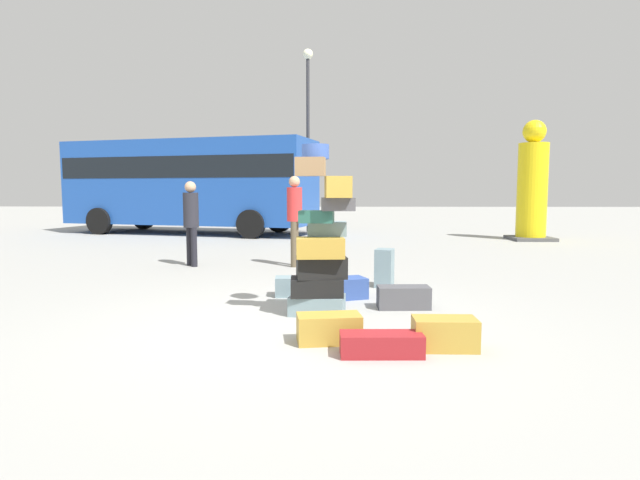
# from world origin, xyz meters

# --- Properties ---
(ground_plane) EXTENTS (80.00, 80.00, 0.00)m
(ground_plane) POSITION_xyz_m (0.00, 0.00, 0.00)
(ground_plane) COLOR #9E9E99
(suitcase_tower) EXTENTS (0.80, 0.69, 2.05)m
(suitcase_tower) POSITION_xyz_m (0.28, 0.51, 0.76)
(suitcase_tower) COLOR gray
(suitcase_tower) RESTS_ON ground
(suitcase_tan_upright_blue) EXTENTS (0.60, 0.34, 0.30)m
(suitcase_tan_upright_blue) POSITION_xyz_m (1.49, -0.80, 0.15)
(suitcase_tan_upright_blue) COLOR #B28C33
(suitcase_tan_upright_blue) RESTS_ON ground
(suitcase_tan_white_trunk) EXTENTS (0.67, 0.41, 0.28)m
(suitcase_tan_white_trunk) POSITION_xyz_m (0.39, -0.60, 0.14)
(suitcase_tan_white_trunk) COLOR #B28C33
(suitcase_tan_white_trunk) RESTS_ON ground
(suitcase_maroon_foreground_near) EXTENTS (0.76, 0.31, 0.21)m
(suitcase_maroon_foreground_near) POSITION_xyz_m (0.87, -1.01, 0.10)
(suitcase_maroon_foreground_near) COLOR maroon
(suitcase_maroon_foreground_near) RESTS_ON ground
(suitcase_navy_foreground_far) EXTENTS (0.82, 0.60, 0.29)m
(suitcase_navy_foreground_far) POSITION_xyz_m (0.53, 1.45, 0.14)
(suitcase_navy_foreground_far) COLOR #334F99
(suitcase_navy_foreground_far) RESTS_ON ground
(suitcase_slate_right_side) EXTENTS (0.57, 0.35, 0.28)m
(suitcase_slate_right_side) POSITION_xyz_m (-0.11, 1.63, 0.14)
(suitcase_slate_right_side) COLOR gray
(suitcase_slate_right_side) RESTS_ON ground
(suitcase_slate_left_side) EXTENTS (0.34, 0.38, 0.60)m
(suitcase_slate_left_side) POSITION_xyz_m (1.25, 2.35, 0.30)
(suitcase_slate_left_side) COLOR gray
(suitcase_slate_left_side) RESTS_ON ground
(suitcase_charcoal_behind_tower) EXTENTS (0.67, 0.33, 0.29)m
(suitcase_charcoal_behind_tower) POSITION_xyz_m (1.34, 0.89, 0.14)
(suitcase_charcoal_behind_tower) COLOR #4C4C51
(suitcase_charcoal_behind_tower) RESTS_ON ground
(person_bearded_onlooker) EXTENTS (0.30, 0.30, 1.68)m
(person_bearded_onlooker) POSITION_xyz_m (-2.35, 4.49, 0.99)
(person_bearded_onlooker) COLOR black
(person_bearded_onlooker) RESTS_ON ground
(person_tourist_with_camera) EXTENTS (0.30, 0.34, 1.78)m
(person_tourist_with_camera) POSITION_xyz_m (-0.30, 4.50, 1.07)
(person_tourist_with_camera) COLOR brown
(person_tourist_with_camera) RESTS_ON ground
(yellow_dummy_statue) EXTENTS (1.21, 1.21, 3.56)m
(yellow_dummy_statue) POSITION_xyz_m (6.44, 9.96, 1.57)
(yellow_dummy_statue) COLOR yellow
(yellow_dummy_statue) RESTS_ON ground
(parked_bus) EXTENTS (8.91, 4.61, 3.15)m
(parked_bus) POSITION_xyz_m (-4.42, 12.16, 1.83)
(parked_bus) COLOR #1E4CA5
(parked_bus) RESTS_ON ground
(lamp_post) EXTENTS (0.36, 0.36, 6.44)m
(lamp_post) POSITION_xyz_m (-0.39, 13.00, 4.17)
(lamp_post) COLOR #333338
(lamp_post) RESTS_ON ground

